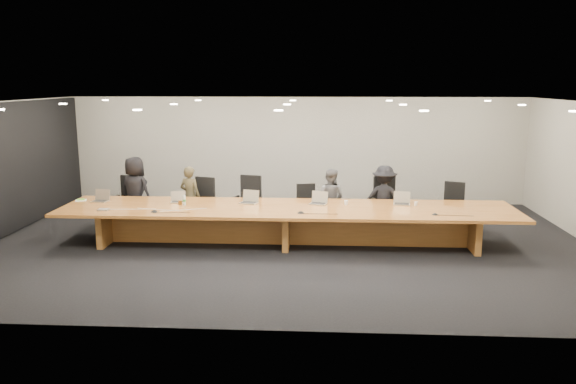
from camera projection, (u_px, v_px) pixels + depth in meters
The scene contains 28 objects.
ground at pixel (287, 244), 11.27m from camera, with size 12.00×12.00×0.00m, color black.
back_wall at pixel (296, 150), 14.91m from camera, with size 12.00×0.02×2.80m, color beige.
conference_table at pixel (287, 219), 11.16m from camera, with size 9.00×1.80×0.75m.
chair_far_left at pixel (126, 201), 12.61m from camera, with size 0.58×0.58×1.13m, color black, non-canonical shape.
chair_left at pixel (201, 202), 12.45m from camera, with size 0.57×0.57×1.12m, color black, non-canonical shape.
chair_mid_left at pixel (247, 202), 12.44m from camera, with size 0.59×0.59×1.16m, color black, non-canonical shape.
chair_mid_right at pixel (307, 206), 12.35m from camera, with size 0.51×0.51×0.99m, color black, non-canonical shape.
chair_right at pixel (388, 203), 12.24m from camera, with size 0.60×0.60×1.18m, color black, non-canonical shape.
chair_far_right at pixel (453, 206), 12.26m from camera, with size 0.54×0.54×1.05m, color black, non-canonical shape.
person_a at pixel (135, 192), 12.48m from camera, with size 0.77×0.50×1.57m, color black.
person_b at pixel (190, 196), 12.47m from camera, with size 0.50×0.33×1.37m, color #3E3621.
person_c at pixel (330, 199), 12.32m from camera, with size 0.65×0.51×1.34m, color #59595B.
person_d at pixel (384, 199), 12.11m from camera, with size 0.93×0.53×1.43m, color black.
laptop_a at pixel (100, 196), 11.60m from camera, with size 0.33×0.24×0.26m, color #BFAB92, non-canonical shape.
laptop_b at pixel (178, 197), 11.55m from camera, with size 0.29×0.21×0.23m, color tan, non-canonical shape.
laptop_c at pixel (249, 197), 11.45m from camera, with size 0.34×0.25×0.27m, color #BFB192, non-canonical shape.
laptop_d at pixel (318, 198), 11.37m from camera, with size 0.33×0.24×0.26m, color #BBAA8F, non-canonical shape.
laptop_e at pixel (402, 198), 11.33m from camera, with size 0.33×0.24×0.26m, color tan, non-canonical shape.
water_bottle at pixel (184, 200), 11.29m from camera, with size 0.06×0.06×0.20m, color silver.
amber_mug at pixel (180, 203), 11.33m from camera, with size 0.07×0.07×0.09m, color brown.
paper_cup_near at pixel (346, 203), 11.32m from camera, with size 0.08×0.08×0.09m, color white.
paper_cup_far at pixel (416, 204), 11.25m from camera, with size 0.07×0.07×0.08m, color white.
notepad at pixel (81, 200), 11.73m from camera, with size 0.22×0.17×0.01m, color white.
lime_gadget at pixel (81, 199), 11.73m from camera, with size 0.15×0.08×0.02m, color #61BB32.
av_box at pixel (103, 210), 10.85m from camera, with size 0.20×0.15×0.03m, color #ACABB0.
mic_left at pixel (154, 211), 10.73m from camera, with size 0.13×0.13×0.03m, color black.
mic_center at pixel (301, 212), 10.62m from camera, with size 0.14×0.14×0.03m, color black.
mic_right at pixel (435, 214), 10.49m from camera, with size 0.12×0.12×0.03m, color black.
Camera 1 is at (0.65, -10.83, 3.21)m, focal length 35.00 mm.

